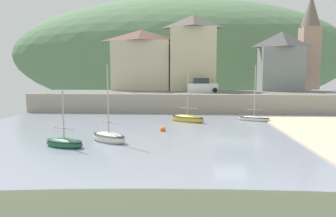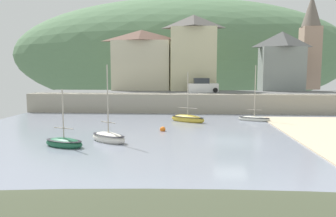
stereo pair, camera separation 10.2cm
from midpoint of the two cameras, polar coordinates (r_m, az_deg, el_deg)
name	(u,v)px [view 1 (the left image)]	position (r m, az deg, el deg)	size (l,w,h in m)	color
ground	(289,182)	(16.41, 20.32, -12.04)	(48.00, 41.00, 0.61)	gray
quay_seawall	(213,102)	(42.24, 7.90, 1.17)	(48.00, 9.40, 2.40)	gray
hillside_backdrop	(179,56)	(79.74, 1.83, 9.27)	(80.00, 44.00, 25.82)	#587C56
waterfront_building_left	(141,60)	(50.16, -4.79, 8.53)	(8.93, 4.39, 9.09)	beige
waterfront_building_centre	(193,52)	(49.71, 4.36, 9.81)	(6.90, 5.58, 11.24)	beige
waterfront_building_right	(281,61)	(51.53, 19.17, 7.96)	(6.40, 4.31, 8.70)	gray
church_with_spire	(310,41)	(57.18, 23.57, 10.84)	(3.00, 3.00, 14.87)	tan
sailboat_far_left	(109,138)	(24.85, -10.48, -5.06)	(3.37, 2.72, 5.99)	silver
fishing_boat_green	(64,143)	(24.07, -17.88, -5.77)	(3.31, 2.25, 4.22)	#1E5C3D
motorboat_with_cabin	(254,118)	(35.94, 14.79, -1.68)	(3.48, 2.23, 6.06)	silver
dinghy_open_wooden	(187,119)	(34.17, 3.36, -1.80)	(3.98, 3.01, 5.40)	gold
parked_car_near_slipway	(202,86)	(45.22, 5.96, 3.90)	(4.23, 2.03, 1.95)	silver
mooring_buoy	(163,129)	(28.83, -1.03, -3.68)	(0.51, 0.51, 0.51)	orange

